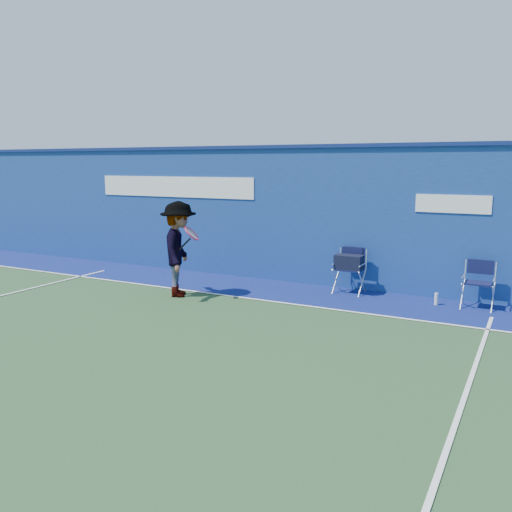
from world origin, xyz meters
The scene contains 8 objects.
ground centered at (0.00, 0.00, 0.00)m, with size 80.00×80.00×0.00m, color #294726.
stadium_wall centered at (0.00, 5.20, 1.55)m, with size 24.00×0.50×3.08m.
out_of_bounds_strip centered at (0.00, 4.10, 0.00)m, with size 24.00×1.80×0.01m, color navy.
court_lines centered at (0.00, 0.60, 0.01)m, with size 24.00×12.00×0.01m.
directors_chair_left centered at (1.70, 4.59, 0.40)m, with size 0.56×0.52×0.95m.
directors_chair_right centered at (4.20, 4.56, 0.28)m, with size 0.53×0.48×0.89m.
water_bottle centered at (3.48, 4.44, 0.12)m, with size 0.07×0.07×0.24m, color silver.
tennis_player centered at (-1.30, 2.79, 0.97)m, with size 1.22×1.44×1.93m.
Camera 1 is at (5.10, -6.04, 2.67)m, focal length 38.00 mm.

